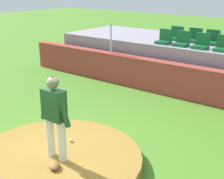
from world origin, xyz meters
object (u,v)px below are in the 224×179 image
Objects in this scene: stadium_chair_2 at (201,44)px; stadium_chair_5 at (194,38)px; stadium_chair_0 at (164,39)px; stadium_chair_4 at (176,36)px; stadium_chair_3 at (223,46)px; stadium_chair_6 at (212,40)px; baseball at (71,140)px; pitcher at (54,112)px; fielding_glove at (55,165)px; stadium_chair_1 at (182,41)px.

stadium_chair_2 and stadium_chair_5 have the same top height.
stadium_chair_4 is (-0.02, 0.93, 0.00)m from stadium_chair_0.
stadium_chair_3 is 1.14m from stadium_chair_6.
baseball is 5.82m from stadium_chair_2.
stadium_chair_4 is at bearing -1.37° from stadium_chair_5.
stadium_chair_3 is at bearing 146.21° from stadium_chair_5.
pitcher is at bearing 81.21° from stadium_chair_3.
fielding_glove is 6.75m from stadium_chair_3.
stadium_chair_4 and stadium_chair_5 have the same top height.
pitcher is 3.40× the size of stadium_chair_5.
baseball is 5.94m from stadium_chair_3.
stadium_chair_2 is at bearing 124.84° from stadium_chair_5.
stadium_chair_2 is at bearing 89.69° from stadium_chair_6.
baseball is at bearing -20.67° from fielding_glove.
stadium_chair_6 is (0.50, 6.54, 1.34)m from baseball.
stadium_chair_5 is (-1.38, 0.92, 0.00)m from stadium_chair_3.
stadium_chair_0 is at bearing -0.24° from stadium_chair_1.
stadium_chair_2 is at bearing 178.90° from stadium_chair_0.
stadium_chair_0 is 1.00× the size of stadium_chair_4.
stadium_chair_2 is (1.38, -0.03, 0.00)m from stadium_chair_0.
stadium_chair_4 is (-1.39, 7.52, 1.32)m from fielding_glove.
stadium_chair_1 reaches higher than fielding_glove.
stadium_chair_2 is at bearing -48.38° from fielding_glove.
stadium_chair_0 is 0.68m from stadium_chair_1.
stadium_chair_3 is 1.66m from stadium_chair_5.
pitcher is at bearing 87.99° from stadium_chair_6.
stadium_chair_6 is (1.39, 0.87, 0.00)m from stadium_chair_0.
fielding_glove is 6.75m from stadium_chair_1.
stadium_chair_4 is at bearing -23.88° from stadium_chair_3.
stadium_chair_6 reaches higher than fielding_glove.
stadium_chair_2 and stadium_chair_3 have the same top height.
stadium_chair_2 is at bearing 145.62° from stadium_chair_4.
fielding_glove is at bearing 96.01° from stadium_chair_1.
fielding_glove is at bearing 89.88° from stadium_chair_6.
stadium_chair_6 is at bearing -128.98° from stadium_chair_1.
stadium_chair_3 is 1.00× the size of stadium_chair_5.
stadium_chair_2 reaches higher than baseball.
stadium_chair_2 is (0.70, -0.02, 0.00)m from stadium_chair_1.
pitcher is 6.38m from stadium_chair_3.
stadium_chair_2 and stadium_chair_4 have the same top height.
baseball is 6.79m from stadium_chair_4.
stadium_chair_0 is 1.00× the size of stadium_chair_3.
stadium_chair_4 is at bearing -37.82° from fielding_glove.
stadium_chair_5 reaches higher than pitcher.
stadium_chair_4 is 1.00× the size of stadium_chair_6.
stadium_chair_5 is at bearing 91.41° from baseball.
stadium_chair_3 is at bearing -178.64° from stadium_chair_2.
stadium_chair_6 is at bearing 176.44° from stadium_chair_5.
stadium_chair_0 is at bearing 32.23° from stadium_chair_6.
stadium_chair_2 is 0.90m from stadium_chair_6.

